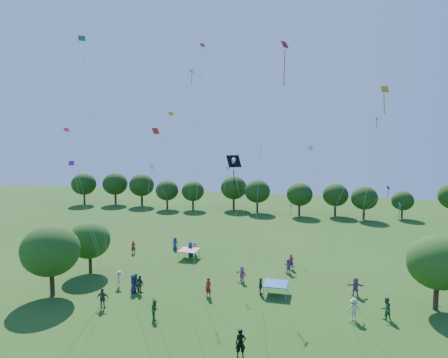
# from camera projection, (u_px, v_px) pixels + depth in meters

# --- Properties ---
(near_tree_west) EXTENTS (5.25, 5.25, 6.64)m
(near_tree_west) POSITION_uv_depth(u_px,v_px,m) (51.00, 250.00, 36.50)
(near_tree_west) COLOR #422B19
(near_tree_west) RESTS_ON ground
(near_tree_north) EXTENTS (4.41, 4.41, 5.58)m
(near_tree_north) POSITION_uv_depth(u_px,v_px,m) (89.00, 240.00, 42.69)
(near_tree_north) COLOR #422B19
(near_tree_north) RESTS_ON ground
(near_tree_east) EXTENTS (5.01, 5.01, 6.41)m
(near_tree_east) POSITION_uv_depth(u_px,v_px,m) (438.00, 262.00, 33.47)
(near_tree_east) COLOR #422B19
(near_tree_east) RESTS_ON ground
(treeline) EXTENTS (88.01, 8.77, 6.77)m
(treeline) POSITION_uv_depth(u_px,v_px,m) (268.00, 191.00, 75.61)
(treeline) COLOR #422B19
(treeline) RESTS_ON ground
(tent_red_stripe) EXTENTS (2.20, 2.20, 1.10)m
(tent_red_stripe) POSITION_uv_depth(u_px,v_px,m) (189.00, 250.00, 47.82)
(tent_red_stripe) COLOR red
(tent_red_stripe) RESTS_ON ground
(tent_blue) EXTENTS (2.20, 2.20, 1.10)m
(tent_blue) POSITION_uv_depth(u_px,v_px,m) (276.00, 284.00, 37.03)
(tent_blue) COLOR #195DA3
(tent_blue) RESTS_ON ground
(man_in_black) EXTENTS (0.82, 0.65, 1.93)m
(man_in_black) POSITION_uv_depth(u_px,v_px,m) (241.00, 343.00, 26.58)
(man_in_black) COLOR black
(man_in_black) RESTS_ON ground
(crowd_person_0) EXTENTS (0.85, 0.87, 1.61)m
(crowd_person_0) POSITION_uv_depth(u_px,v_px,m) (175.00, 243.00, 51.59)
(crowd_person_0) COLOR navy
(crowd_person_0) RESTS_ON ground
(crowd_person_1) EXTENTS (0.71, 0.56, 1.67)m
(crowd_person_1) POSITION_uv_depth(u_px,v_px,m) (291.00, 262.00, 44.03)
(crowd_person_1) COLOR maroon
(crowd_person_1) RESTS_ON ground
(crowd_person_2) EXTENTS (1.02, 0.89, 1.82)m
(crowd_person_2) POSITION_uv_depth(u_px,v_px,m) (386.00, 308.00, 32.06)
(crowd_person_2) COLOR #245533
(crowd_person_2) RESTS_ON ground
(crowd_person_3) EXTENTS (1.12, 0.64, 1.61)m
(crowd_person_3) POSITION_uv_depth(u_px,v_px,m) (195.00, 248.00, 49.50)
(crowd_person_3) COLOR #AD9E8A
(crowd_person_3) RESTS_ON ground
(crowd_person_4) EXTENTS (1.12, 0.72, 1.77)m
(crowd_person_4) POSITION_uv_depth(u_px,v_px,m) (103.00, 299.00, 34.07)
(crowd_person_4) COLOR #3F3A32
(crowd_person_4) RESTS_ON ground
(crowd_person_5) EXTENTS (1.55, 1.34, 1.63)m
(crowd_person_5) POSITION_uv_depth(u_px,v_px,m) (289.00, 266.00, 42.71)
(crowd_person_5) COLOR #86518B
(crowd_person_5) RESTS_ON ground
(crowd_person_6) EXTENTS (0.84, 0.96, 1.72)m
(crowd_person_6) POSITION_uv_depth(u_px,v_px,m) (133.00, 284.00, 37.54)
(crowd_person_6) COLOR navy
(crowd_person_6) RESTS_ON ground
(crowd_person_7) EXTENTS (0.72, 0.67, 1.63)m
(crowd_person_7) POSITION_uv_depth(u_px,v_px,m) (133.00, 247.00, 49.94)
(crowd_person_7) COLOR maroon
(crowd_person_7) RESTS_ON ground
(crowd_person_8) EXTENTS (0.78, 0.89, 1.59)m
(crowd_person_8) POSITION_uv_depth(u_px,v_px,m) (155.00, 309.00, 32.18)
(crowd_person_8) COLOR #275926
(crowd_person_8) RESTS_ON ground
(crowd_person_9) EXTENTS (0.91, 1.16, 1.62)m
(crowd_person_9) POSITION_uv_depth(u_px,v_px,m) (119.00, 279.00, 38.90)
(crowd_person_9) COLOR beige
(crowd_person_9) RESTS_ON ground
(crowd_person_10) EXTENTS (1.10, 0.78, 1.72)m
(crowd_person_10) POSITION_uv_depth(u_px,v_px,m) (140.00, 284.00, 37.38)
(crowd_person_10) COLOR #423C34
(crowd_person_10) RESTS_ON ground
(crowd_person_11) EXTENTS (1.69, 0.78, 1.75)m
(crowd_person_11) POSITION_uv_depth(u_px,v_px,m) (355.00, 286.00, 36.80)
(crowd_person_11) COLOR #7F4C82
(crowd_person_11) RESTS_ON ground
(crowd_person_12) EXTENTS (0.96, 0.93, 1.76)m
(crowd_person_12) POSITION_uv_depth(u_px,v_px,m) (190.00, 249.00, 48.77)
(crowd_person_12) COLOR navy
(crowd_person_12) RESTS_ON ground
(crowd_person_13) EXTENTS (0.78, 0.62, 1.81)m
(crowd_person_13) POSITION_uv_depth(u_px,v_px,m) (208.00, 287.00, 36.53)
(crowd_person_13) COLOR maroon
(crowd_person_13) RESTS_ON ground
(crowd_person_14) EXTENTS (0.94, 0.68, 1.70)m
(crowd_person_14) POSITION_uv_depth(u_px,v_px,m) (135.00, 282.00, 37.88)
(crowd_person_14) COLOR #214D25
(crowd_person_14) RESTS_ON ground
(crowd_person_15) EXTENTS (1.24, 0.65, 1.83)m
(crowd_person_15) POSITION_uv_depth(u_px,v_px,m) (354.00, 309.00, 31.92)
(crowd_person_15) COLOR #BAB395
(crowd_person_15) RESTS_ON ground
(crowd_person_16) EXTENTS (0.44, 0.93, 1.57)m
(crowd_person_16) POSITION_uv_depth(u_px,v_px,m) (261.00, 286.00, 37.06)
(crowd_person_16) COLOR #403633
(crowd_person_16) RESTS_ON ground
(crowd_person_17) EXTENTS (1.53, 1.29, 1.60)m
(crowd_person_17) POSITION_uv_depth(u_px,v_px,m) (242.00, 274.00, 40.27)
(crowd_person_17) COLOR #A56091
(crowd_person_17) RESTS_ON ground
(pirate_kite) EXTENTS (2.08, 4.46, 11.93)m
(pirate_kite) POSITION_uv_depth(u_px,v_px,m) (234.00, 165.00, 30.97)
(pirate_kite) COLOR black
(red_high_kite) EXTENTS (5.82, 3.52, 21.45)m
(red_high_kite) POSITION_uv_depth(u_px,v_px,m) (272.00, 93.00, 34.08)
(red_high_kite) COLOR red
(small_kite_0) EXTENTS (1.56, 3.46, 14.10)m
(small_kite_0) POSITION_uv_depth(u_px,v_px,m) (79.00, 177.00, 34.32)
(small_kite_0) COLOR red
(small_kite_1) EXTENTS (3.64, 0.69, 15.57)m
(small_kite_1) POSITION_uv_depth(u_px,v_px,m) (162.00, 165.00, 37.01)
(small_kite_1) COLOR #D5970B
(small_kite_2) EXTENTS (0.77, 1.01, 13.29)m
(small_kite_2) POSITION_uv_depth(u_px,v_px,m) (260.00, 161.00, 39.69)
(small_kite_2) COLOR yellow
(small_kite_3) EXTENTS (1.88, 0.96, 22.13)m
(small_kite_3) POSITION_uv_depth(u_px,v_px,m) (89.00, 104.00, 35.45)
(small_kite_3) COLOR #157829
(small_kite_4) EXTENTS (8.27, 2.57, 8.14)m
(small_kite_4) POSITION_uv_depth(u_px,v_px,m) (368.00, 208.00, 41.95)
(small_kite_4) COLOR #141ACC
(small_kite_5) EXTENTS (0.45, 4.19, 11.42)m
(small_kite_5) POSITION_uv_depth(u_px,v_px,m) (81.00, 199.00, 33.36)
(small_kite_5) COLOR #8D178E
(small_kite_6) EXTENTS (3.21, 3.82, 12.73)m
(small_kite_6) POSITION_uv_depth(u_px,v_px,m) (322.00, 198.00, 29.70)
(small_kite_6) COLOR silver
(small_kite_7) EXTENTS (4.99, 5.39, 7.29)m
(small_kite_7) POSITION_uv_depth(u_px,v_px,m) (389.00, 225.00, 36.25)
(small_kite_7) COLOR #0B8DAC
(small_kite_8) EXTENTS (1.61, 1.71, 20.07)m
(small_kite_8) POSITION_uv_depth(u_px,v_px,m) (198.00, 149.00, 30.14)
(small_kite_8) COLOR #C13A0B
(small_kite_9) EXTENTS (1.96, 1.62, 14.10)m
(small_kite_9) POSITION_uv_depth(u_px,v_px,m) (152.00, 160.00, 35.13)
(small_kite_9) COLOR red
(small_kite_10) EXTENTS (1.87, 5.16, 16.69)m
(small_kite_10) POSITION_uv_depth(u_px,v_px,m) (374.00, 150.00, 27.66)
(small_kite_10) COLOR #CB9012
(small_kite_11) EXTENTS (1.03, 1.02, 20.91)m
(small_kite_11) POSITION_uv_depth(u_px,v_px,m) (191.00, 122.00, 46.62)
(small_kite_11) COLOR #217F17
(small_kite_12) EXTENTS (7.11, 6.49, 15.48)m
(small_kite_12) POSITION_uv_depth(u_px,v_px,m) (357.00, 162.00, 44.66)
(small_kite_12) COLOR #1431CA
(small_kite_13) EXTENTS (2.32, 6.14, 5.07)m
(small_kite_13) POSITION_uv_depth(u_px,v_px,m) (293.00, 216.00, 47.47)
(small_kite_13) COLOR #801684
(small_kite_14) EXTENTS (2.63, 2.73, 10.10)m
(small_kite_14) POSITION_uv_depth(u_px,v_px,m) (225.00, 187.00, 43.56)
(small_kite_14) COLOR silver
(small_kite_15) EXTENTS (3.36, 4.16, 10.16)m
(small_kite_15) POSITION_uv_depth(u_px,v_px,m) (159.00, 182.00, 45.50)
(small_kite_15) COLOR #0DBBCF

